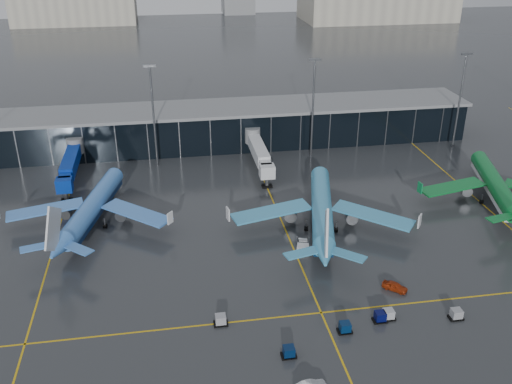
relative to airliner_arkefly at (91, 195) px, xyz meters
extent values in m
plane|color=#282B2D|center=(27.98, -21.33, -6.25)|extent=(600.00, 600.00, 0.00)
cube|color=black|center=(27.98, 40.67, -1.25)|extent=(140.00, 16.00, 10.00)
cube|color=slate|center=(27.98, 40.67, 4.05)|extent=(142.00, 17.00, 0.80)
cylinder|color=#595B60|center=(-7.02, 32.17, -1.05)|extent=(4.00, 4.00, 4.00)
cube|color=navy|center=(-7.02, 18.67, -1.85)|extent=(3.00, 24.00, 3.00)
cylinder|color=#595B60|center=(-7.02, 11.17, -4.95)|extent=(1.00, 1.00, 2.60)
cylinder|color=#595B60|center=(37.98, 32.17, -1.05)|extent=(4.00, 4.00, 4.00)
cube|color=silver|center=(37.98, 18.67, -1.85)|extent=(3.00, 24.00, 3.00)
cylinder|color=#595B60|center=(37.98, 11.17, -4.95)|extent=(1.00, 1.00, 2.60)
cylinder|color=#595B60|center=(12.98, 28.67, 6.25)|extent=(0.50, 0.50, 25.00)
cube|color=#595B60|center=(12.98, 28.67, 18.95)|extent=(3.00, 0.40, 0.60)
cylinder|color=#595B60|center=(52.98, 28.67, 6.25)|extent=(0.50, 0.50, 25.00)
cube|color=#595B60|center=(52.98, 28.67, 18.95)|extent=(3.00, 0.40, 0.60)
cylinder|color=#595B60|center=(92.98, 28.67, 6.25)|extent=(0.50, 0.50, 25.00)
cube|color=#595B60|center=(92.98, 28.67, 18.95)|extent=(3.00, 0.40, 0.60)
cube|color=#B2AD99|center=(147.98, 238.67, 2.75)|extent=(90.00, 42.00, 18.00)
cube|color=#B2AD99|center=(-32.02, 258.67, 1.75)|extent=(70.00, 38.00, 16.00)
cube|color=gold|center=(-7.02, -1.33, -6.24)|extent=(0.30, 120.00, 0.02)
cube|color=gold|center=(37.98, -1.33, -6.24)|extent=(0.30, 120.00, 0.02)
cube|color=gold|center=(82.98, -1.33, -6.24)|extent=(0.30, 120.00, 0.02)
cube|color=gold|center=(37.98, -36.33, -6.24)|extent=(220.00, 0.30, 0.02)
cube|color=black|center=(46.40, -39.86, -6.07)|extent=(2.20, 1.50, 0.36)
cube|color=#04083A|center=(46.40, -39.86, -5.30)|extent=(1.60, 1.50, 1.50)
cube|color=black|center=(47.85, -39.53, -6.07)|extent=(2.20, 1.50, 0.36)
cube|color=#979B9F|center=(47.85, -39.53, -5.30)|extent=(1.60, 1.50, 1.50)
cube|color=black|center=(58.33, -41.21, -6.07)|extent=(2.20, 1.50, 0.36)
cube|color=gray|center=(58.33, -41.21, -5.30)|extent=(1.60, 1.50, 1.50)
cube|color=black|center=(30.74, -45.28, -6.07)|extent=(2.20, 1.50, 0.36)
cube|color=#041739|center=(30.74, -45.28, -5.30)|extent=(1.60, 1.50, 1.50)
cube|color=black|center=(21.93, -36.59, -6.07)|extent=(2.20, 1.50, 0.36)
cube|color=gray|center=(21.93, -36.59, -5.30)|extent=(1.60, 1.50, 1.50)
cube|color=black|center=(40.24, -41.45, -6.07)|extent=(2.20, 1.50, 0.36)
cube|color=#041B3E|center=(40.24, -41.45, -5.30)|extent=(1.60, 1.50, 1.50)
cube|color=silver|center=(39.51, -17.62, -5.85)|extent=(3.04, 3.71, 0.80)
cube|color=silver|center=(39.51, -17.62, -3.95)|extent=(2.36, 3.18, 2.29)
imported|color=#962A0B|center=(51.79, -32.40, -5.52)|extent=(4.29, 4.15, 1.45)
camera|label=1|loc=(15.76, -106.75, 50.29)|focal=40.00mm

